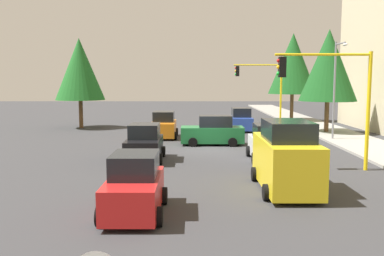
{
  "coord_description": "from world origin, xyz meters",
  "views": [
    {
      "loc": [
        25.96,
        -0.84,
        4.33
      ],
      "look_at": [
        -1.4,
        -0.9,
        1.2
      ],
      "focal_mm": 39.36,
      "sensor_mm": 36.0,
      "label": 1
    }
  ],
  "objects": [
    {
      "name": "car_blue",
      "position": [
        -9.82,
        3.25,
        0.9
      ],
      "size": [
        3.73,
        2.03,
        1.98
      ],
      "color": "blue",
      "rests_on": "ground"
    },
    {
      "name": "traffic_signal_far_left",
      "position": [
        -14.0,
        5.73,
        4.15
      ],
      "size": [
        0.36,
        4.59,
        5.89
      ],
      "color": "yellow",
      "rests_on": "ground"
    },
    {
      "name": "car_red",
      "position": [
        12.69,
        -2.73,
        0.89
      ],
      "size": [
        3.66,
        1.97,
        1.98
      ],
      "color": "red",
      "rests_on": "ground"
    },
    {
      "name": "car_white",
      "position": [
        3.47,
        3.24,
        0.9
      ],
      "size": [
        3.64,
        2.04,
        1.98
      ],
      "color": "white",
      "rests_on": "ground"
    },
    {
      "name": "tree_opposite_side",
      "position": [
        -12.0,
        -11.0,
        5.29
      ],
      "size": [
        4.4,
        4.4,
        8.05
      ],
      "color": "brown",
      "rests_on": "ground"
    },
    {
      "name": "traffic_signal_near_left",
      "position": [
        6.0,
        5.7,
        4.01
      ],
      "size": [
        0.36,
        4.59,
        5.66
      ],
      "color": "yellow",
      "rests_on": "ground"
    },
    {
      "name": "tree_roadside_mid",
      "position": [
        -8.0,
        10.0,
        5.49
      ],
      "size": [
        4.57,
        4.57,
        8.36
      ],
      "color": "brown",
      "rests_on": "ground"
    },
    {
      "name": "street_lamp_curbside",
      "position": [
        -3.61,
        9.2,
        4.35
      ],
      "size": [
        2.15,
        0.28,
        7.0
      ],
      "color": "slate",
      "rests_on": "ground"
    },
    {
      "name": "delivery_van_yellow",
      "position": [
        9.71,
        2.81,
        1.28
      ],
      "size": [
        4.8,
        2.22,
        2.77
      ],
      "color": "yellow",
      "rests_on": "ground"
    },
    {
      "name": "lane_arrow_near",
      "position": [
        11.51,
        -3.0,
        0.01
      ],
      "size": [
        2.4,
        1.1,
        1.1
      ],
      "color": "silver",
      "rests_on": "ground"
    },
    {
      "name": "car_green",
      "position": [
        -2.0,
        0.5,
        0.9
      ],
      "size": [
        1.99,
        4.17,
        1.98
      ],
      "color": "#1E7238",
      "rests_on": "ground"
    },
    {
      "name": "car_orange",
      "position": [
        -5.49,
        -3.04,
        0.9
      ],
      "size": [
        3.71,
        2.07,
        1.98
      ],
      "color": "orange",
      "rests_on": "ground"
    },
    {
      "name": "ground_plane",
      "position": [
        0.0,
        0.0,
        0.0
      ],
      "size": [
        120.0,
        120.0,
        0.0
      ],
      "primitive_type": "plane",
      "color": "#353538"
    },
    {
      "name": "tree_roadside_far",
      "position": [
        -18.0,
        9.5,
        6.0
      ],
      "size": [
        4.97,
        4.97,
        9.12
      ],
      "color": "brown",
      "rests_on": "ground"
    },
    {
      "name": "car_black",
      "position": [
        3.55,
        -3.46,
        0.9
      ],
      "size": [
        3.66,
        2.1,
        1.98
      ],
      "color": "black",
      "rests_on": "ground"
    },
    {
      "name": "sidewalk_kerb",
      "position": [
        -5.0,
        10.5,
        0.07
      ],
      "size": [
        80.0,
        4.0,
        0.15
      ],
      "primitive_type": "cube",
      "color": "gray",
      "rests_on": "ground"
    }
  ]
}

